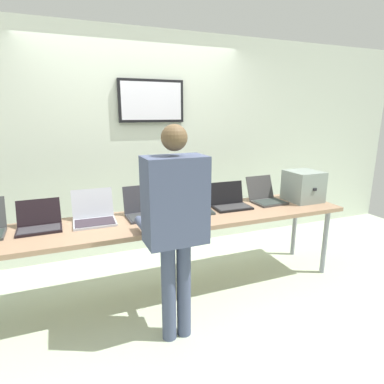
# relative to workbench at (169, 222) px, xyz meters

# --- Properties ---
(ground) EXTENTS (8.00, 8.00, 0.04)m
(ground) POSITION_rel_workbench_xyz_m (0.00, 0.00, -0.74)
(ground) COLOR #B3C1A6
(back_wall) EXTENTS (8.00, 0.11, 2.66)m
(back_wall) POSITION_rel_workbench_xyz_m (0.00, 1.13, 0.62)
(back_wall) COLOR silver
(back_wall) RESTS_ON ground
(workbench) EXTENTS (3.56, 0.70, 0.77)m
(workbench) POSITION_rel_workbench_xyz_m (0.00, 0.00, 0.00)
(workbench) COLOR #9B785C
(workbench) RESTS_ON ground
(equipment_box) EXTENTS (0.34, 0.36, 0.33)m
(equipment_box) POSITION_rel_workbench_xyz_m (1.56, 0.02, 0.21)
(equipment_box) COLOR gray
(equipment_box) RESTS_ON workbench
(laptop_station_1) EXTENTS (0.36, 0.33, 0.22)m
(laptop_station_1) POSITION_rel_workbench_xyz_m (-1.10, 0.12, 0.10)
(laptop_station_1) COLOR black
(laptop_station_1) RESTS_ON workbench
(laptop_station_2) EXTENTS (0.36, 0.35, 0.27)m
(laptop_station_2) POSITION_rel_workbench_xyz_m (-0.66, 0.14, 0.11)
(laptop_station_2) COLOR #ADB0BB
(laptop_station_2) RESTS_ON workbench
(laptop_station_3) EXTENTS (0.36, 0.33, 0.28)m
(laptop_station_3) POSITION_rel_workbench_xyz_m (-0.20, 0.13, 0.11)
(laptop_station_3) COLOR #35353C
(laptop_station_3) RESTS_ON workbench
(laptop_station_4) EXTENTS (0.40, 0.35, 0.28)m
(laptop_station_4) POSITION_rel_workbench_xyz_m (0.28, 0.12, 0.11)
(laptop_station_4) COLOR #333B39
(laptop_station_4) RESTS_ON workbench
(laptop_station_5) EXTENTS (0.38, 0.29, 0.25)m
(laptop_station_5) POSITION_rel_workbench_xyz_m (0.69, 0.09, 0.10)
(laptop_station_5) COLOR black
(laptop_station_5) RESTS_ON workbench
(laptop_station_6) EXTENTS (0.34, 0.37, 0.26)m
(laptop_station_6) POSITION_rel_workbench_xyz_m (1.15, 0.13, 0.11)
(laptop_station_6) COLOR #3C3A3A
(laptop_station_6) RESTS_ON workbench
(person) EXTENTS (0.45, 0.59, 1.64)m
(person) POSITION_rel_workbench_xyz_m (-0.14, -0.62, 0.27)
(person) COLOR #444D6A
(person) RESTS_ON ground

